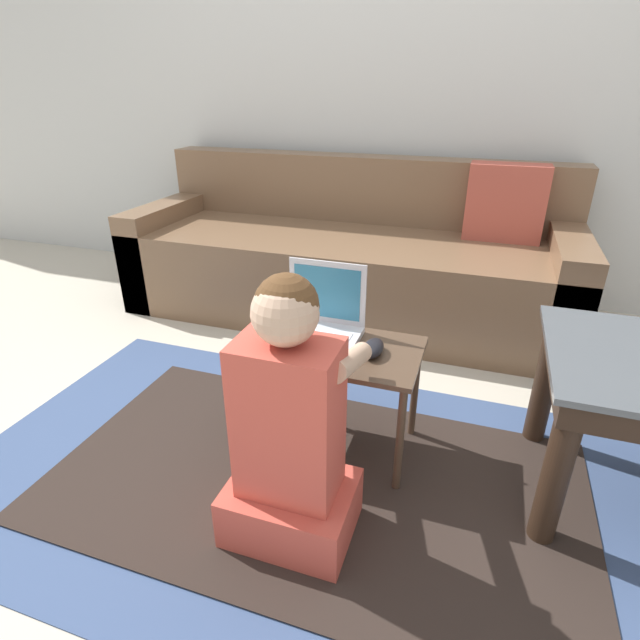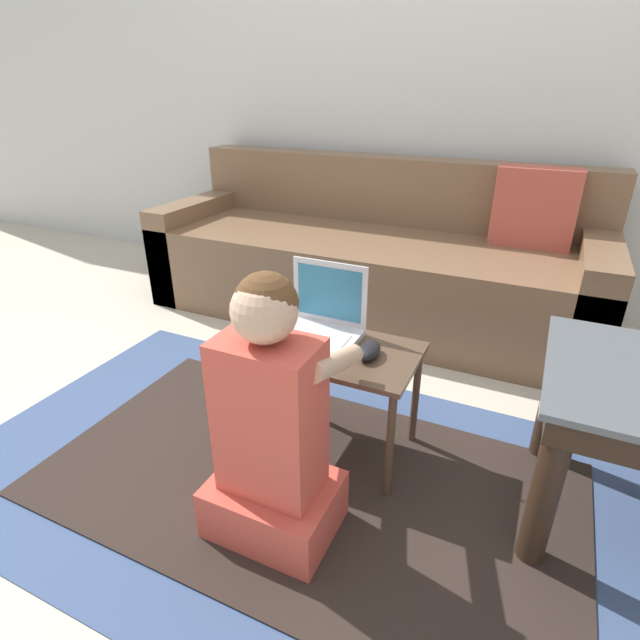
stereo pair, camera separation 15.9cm
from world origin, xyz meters
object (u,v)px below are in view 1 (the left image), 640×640
object	(u,v)px
laptop_desk	(333,361)
person_seated	(290,433)
computer_mouse	(373,348)
laptop	(319,327)
couch	(350,260)

from	to	relation	value
laptop_desk	person_seated	world-z (taller)	person_seated
computer_mouse	laptop_desk	bearing A→B (deg)	177.00
computer_mouse	person_seated	xyz separation A→B (m)	(-0.12, -0.37, -0.07)
laptop_desk	laptop	size ratio (longest dim) A/B	2.10
laptop	computer_mouse	distance (m)	0.20
laptop	computer_mouse	world-z (taller)	laptop
couch	laptop	world-z (taller)	couch
couch	laptop_desk	xyz separation A→B (m)	(0.26, -1.13, 0.05)
computer_mouse	laptop	bearing A→B (deg)	166.04
laptop	computer_mouse	xyz separation A→B (m)	(0.19, -0.05, -0.02)
couch	computer_mouse	world-z (taller)	couch
couch	laptop_desk	distance (m)	1.16
laptop_desk	person_seated	xyz separation A→B (m)	(0.00, -0.38, 0.00)
computer_mouse	person_seated	world-z (taller)	person_seated
laptop_desk	computer_mouse	world-z (taller)	computer_mouse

